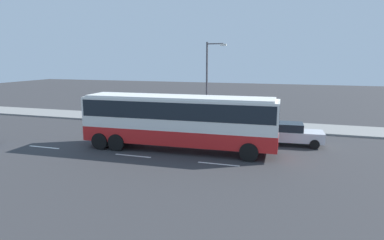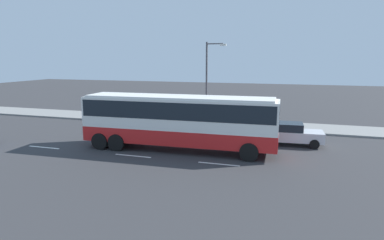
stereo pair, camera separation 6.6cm
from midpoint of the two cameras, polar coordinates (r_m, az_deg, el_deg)
ground_plane at (r=22.84m, az=-6.54°, el=-4.41°), size 120.00×120.00×0.00m
sidewalk_curb at (r=30.80m, az=-0.00°, el=-0.28°), size 80.00×4.00×0.15m
lane_centreline at (r=24.43m, az=-24.43°, el=-4.30°), size 26.76×0.16×0.01m
coach_bus at (r=21.08m, az=-2.47°, el=0.51°), size 12.56×2.97×3.54m
car_silver_hatch at (r=23.73m, az=16.18°, el=-2.18°), size 4.53×2.04×1.53m
pedestrian_near_curb at (r=28.06m, az=8.04°, el=0.84°), size 0.32×0.32×1.78m
street_lamp at (r=28.09m, az=2.80°, el=7.15°), size 1.71×0.24×7.08m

